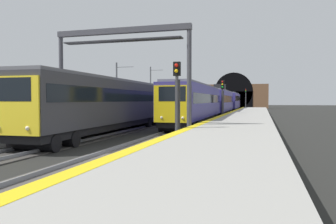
{
  "coord_description": "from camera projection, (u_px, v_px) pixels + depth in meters",
  "views": [
    {
      "loc": [
        -14.22,
        -6.31,
        2.52
      ],
      "look_at": [
        11.01,
        0.98,
        1.56
      ],
      "focal_mm": 35.02,
      "sensor_mm": 36.0,
      "label": 1
    }
  ],
  "objects": [
    {
      "name": "train_main_approaching",
      "position": [
        220.0,
        102.0,
        50.2
      ],
      "size": [
        56.11,
        3.18,
        4.93
      ],
      "rotation": [
        0.0,
        0.0,
        3.16
      ],
      "color": "navy",
      "rests_on": "ground_plane"
    },
    {
      "name": "platform_right_edge_strip",
      "position": [
        175.0,
        133.0,
        14.75
      ],
      "size": [
        112.0,
        0.5,
        0.01
      ],
      "primitive_type": "cube",
      "color": "yellow",
      "rests_on": "platform_right"
    },
    {
      "name": "railway_signal_near",
      "position": [
        177.0,
        97.0,
        17.48
      ],
      "size": [
        0.39,
        0.38,
        4.56
      ],
      "rotation": [
        0.0,
        0.0,
        3.14
      ],
      "color": "#38383D",
      "rests_on": "ground_plane"
    },
    {
      "name": "platform_right",
      "position": [
        222.0,
        146.0,
        14.18
      ],
      "size": [
        112.0,
        4.75,
        1.02
      ],
      "primitive_type": "cube",
      "color": "#9E9B93",
      "rests_on": "ground_plane"
    },
    {
      "name": "train_adjacent_platform",
      "position": [
        152.0,
        102.0,
        33.51
      ],
      "size": [
        39.17,
        3.25,
        4.08
      ],
      "rotation": [
        0.0,
        0.0,
        3.17
      ],
      "color": "#333338",
      "rests_on": "ground_plane"
    },
    {
      "name": "track_main_line",
      "position": [
        123.0,
        152.0,
        15.49
      ],
      "size": [
        160.0,
        2.61,
        0.21
      ],
      "color": "#4C4742",
      "rests_on": "ground_plane"
    },
    {
      "name": "ground_plane",
      "position": [
        123.0,
        153.0,
        15.49
      ],
      "size": [
        320.0,
        320.0,
        0.0
      ],
      "primitive_type": "plane",
      "color": "black"
    },
    {
      "name": "railway_signal_mid",
      "position": [
        222.0,
        96.0,
        37.32
      ],
      "size": [
        0.39,
        0.38,
        4.81
      ],
      "rotation": [
        0.0,
        0.0,
        3.14
      ],
      "color": "#38383D",
      "rests_on": "ground_plane"
    },
    {
      "name": "track_adjacent_line",
      "position": [
        40.0,
        148.0,
        16.77
      ],
      "size": [
        160.0,
        2.6,
        0.21
      ],
      "color": "#383533",
      "rests_on": "ground_plane"
    },
    {
      "name": "catenary_mast_near",
      "position": [
        117.0,
        90.0,
        42.76
      ],
      "size": [
        0.22,
        2.48,
        7.4
      ],
      "color": "#595B60",
      "rests_on": "ground_plane"
    },
    {
      "name": "railway_signal_far",
      "position": [
        246.0,
        97.0,
        89.33
      ],
      "size": [
        0.39,
        0.38,
        5.65
      ],
      "rotation": [
        0.0,
        0.0,
        3.14
      ],
      "color": "#38383D",
      "rests_on": "ground_plane"
    },
    {
      "name": "catenary_mast_far",
      "position": [
        151.0,
        90.0,
        55.7
      ],
      "size": [
        0.22,
        2.33,
        8.18
      ],
      "color": "#595B60",
      "rests_on": "ground_plane"
    },
    {
      "name": "tunnel_portal",
      "position": [
        234.0,
        96.0,
        101.35
      ],
      "size": [
        2.13,
        20.67,
        11.58
      ],
      "color": "brown",
      "rests_on": "ground_plane"
    },
    {
      "name": "overhead_signal_gantry",
      "position": [
        121.0,
        55.0,
        20.69
      ],
      "size": [
        0.7,
        9.06,
        7.07
      ],
      "color": "#3F3F47",
      "rests_on": "ground_plane"
    }
  ]
}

